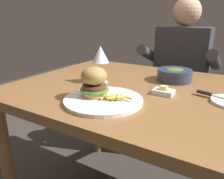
{
  "coord_description": "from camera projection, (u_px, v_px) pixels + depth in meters",
  "views": [
    {
      "loc": [
        0.36,
        -0.88,
        1.05
      ],
      "look_at": [
        -0.04,
        -0.21,
        0.78
      ],
      "focal_mm": 35.0,
      "sensor_mm": 36.0,
      "label": 1
    }
  ],
  "objects": [
    {
      "name": "wine_glass",
      "position": [
        100.0,
        55.0,
        1.03
      ],
      "size": [
        0.08,
        0.08,
        0.18
      ],
      "color": "silver",
      "rests_on": "dining_table"
    },
    {
      "name": "table_knife",
      "position": [
        219.0,
        97.0,
        0.84
      ],
      "size": [
        0.22,
        0.07,
        0.01
      ],
      "color": "silver",
      "rests_on": "bread_plate"
    },
    {
      "name": "fries_pile",
      "position": [
        115.0,
        97.0,
        0.81
      ],
      "size": [
        0.12,
        0.1,
        0.02
      ],
      "color": "#EABC5B",
      "rests_on": "main_plate"
    },
    {
      "name": "burger_sandwich",
      "position": [
        94.0,
        81.0,
        0.84
      ],
      "size": [
        0.11,
        0.11,
        0.13
      ],
      "color": "tan",
      "rests_on": "main_plate"
    },
    {
      "name": "main_plate",
      "position": [
        103.0,
        100.0,
        0.83
      ],
      "size": [
        0.3,
        0.3,
        0.01
      ],
      "primitive_type": "cylinder",
      "color": "white",
      "rests_on": "dining_table"
    },
    {
      "name": "diner_person",
      "position": [
        179.0,
        85.0,
        1.64
      ],
      "size": [
        0.51,
        0.36,
        1.18
      ],
      "color": "#282833",
      "rests_on": "ground"
    },
    {
      "name": "soup_bowl",
      "position": [
        174.0,
        75.0,
        1.09
      ],
      "size": [
        0.17,
        0.17,
        0.06
      ],
      "color": "#2D384C",
      "rests_on": "dining_table"
    },
    {
      "name": "dining_table",
      "position": [
        143.0,
        106.0,
        1.02
      ],
      "size": [
        1.19,
        0.89,
        0.74
      ],
      "color": "brown",
      "rests_on": "ground"
    },
    {
      "name": "butter_dish",
      "position": [
        164.0,
        92.0,
        0.91
      ],
      "size": [
        0.08,
        0.06,
        0.04
      ],
      "color": "white",
      "rests_on": "dining_table"
    }
  ]
}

